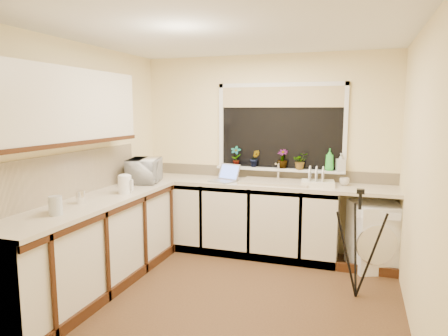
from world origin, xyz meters
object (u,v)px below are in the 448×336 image
tripod (358,244)px  cup_left (55,206)px  kettle (125,185)px  soap_bottle_green (330,160)px  washing_machine (376,236)px  plant_c (282,159)px  soap_bottle_clear (341,162)px  plant_d (300,161)px  plant_b (255,158)px  steel_jar (81,197)px  dish_rack (318,183)px  cup_back (344,182)px  microwave (145,170)px  plant_a (236,156)px  laptop (225,177)px  glass_jug (56,206)px

tripod → cup_left: 2.77m
kettle → soap_bottle_green: size_ratio=0.69×
washing_machine → cup_left: cup_left is taller
plant_c → soap_bottle_clear: size_ratio=1.11×
tripod → plant_d: size_ratio=5.12×
plant_b → plant_c: 0.35m
soap_bottle_clear → washing_machine: bearing=-31.5°
steel_jar → dish_rack: bearing=38.7°
washing_machine → dish_rack: dish_rack is taller
steel_jar → plant_c: bearing=50.1°
soap_bottle_green → cup_back: size_ratio=2.32×
microwave → plant_a: bearing=-72.0°
plant_b → soap_bottle_green: size_ratio=0.82×
plant_c → soap_bottle_clear: 0.70m
plant_c → laptop: bearing=-154.7°
kettle → steel_jar: bearing=-105.4°
soap_bottle_green → kettle: bearing=-146.5°
glass_jug → cup_left: bearing=134.2°
laptop → cup_left: bearing=-96.4°
laptop → kettle: 1.29m
dish_rack → laptop: bearing=176.0°
microwave → washing_machine: bearing=-98.0°
plant_c → cup_left: bearing=-125.3°
plant_b → plant_d: (0.58, -0.02, -0.01)m
plant_c → soap_bottle_clear: bearing=-0.8°
washing_machine → cup_back: cup_back is taller
microwave → cup_left: bearing=163.4°
dish_rack → plant_d: size_ratio=1.82×
steel_jar → cup_back: size_ratio=1.06×
cup_back → tripod: bearing=-79.6°
tripod → glass_jug: (-2.41, -1.20, 0.46)m
laptop → glass_jug: bearing=-93.5°
kettle → tripod: (2.35, 0.24, -0.47)m
washing_machine → kettle: kettle is taller
laptop → microwave: size_ratio=0.73×
cup_back → dish_rack: bearing=-159.3°
plant_a → laptop: bearing=-98.9°
soap_bottle_clear → cup_back: bearing=-66.1°
plant_d → glass_jug: bearing=-127.1°
laptop → steel_jar: laptop is taller
washing_machine → soap_bottle_green: soap_bottle_green is taller
plant_b → laptop: bearing=-135.2°
glass_jug → kettle: bearing=86.1°
steel_jar → plant_a: (0.96, 1.86, 0.22)m
plant_b → washing_machine: bearing=-9.9°
kettle → plant_c: bearing=43.4°
kettle → glass_jug: (-0.06, -0.96, -0.01)m
laptop → cup_back: 1.41m
washing_machine → plant_a: 1.92m
dish_rack → plant_b: size_ratio=1.70×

